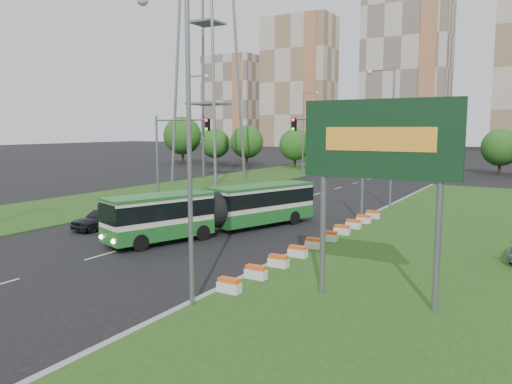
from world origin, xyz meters
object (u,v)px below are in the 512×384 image
Objects in this scene: transmission_pylon at (207,6)px; car_left_far at (219,197)px; traffic_mast_left at (171,146)px; car_left_near at (102,218)px; shopping_trolley at (117,243)px; billboard at (380,148)px; traffic_mast_median at (342,150)px; pedestrian at (119,233)px; articulated_bus at (217,209)px.

car_left_far is at bearing -51.90° from transmission_pylon.
traffic_mast_left is 1.84× the size of car_left_near.
car_left_far reaches higher than shopping_trolley.
transmission_pylon is 28.96m from car_left_far.
billboard is 14.80× the size of shopping_trolley.
transmission_pylon reaches higher than traffic_mast_median.
traffic_mast_median is 1.91× the size of car_left_far.
car_left_near is at bearing -141.09° from traffic_mast_median.
transmission_pylon is at bearing 144.00° from traffic_mast_median.
billboard is 16.90m from pedestrian.
traffic_mast_left reaches higher than car_left_near.
car_left_near is at bearing -139.15° from articulated_bus.
billboard is at bearing -0.18° from shopping_trolley.
articulated_bus is at bearing -53.56° from transmission_pylon.
pedestrian is at bearing -62.89° from transmission_pylon.
articulated_bus reaches higher than pedestrian.
traffic_mast_left is (-15.16, -1.00, 0.00)m from traffic_mast_median.
car_left_far is at bearing 55.19° from traffic_mast_left.
traffic_mast_median is at bearing -27.42° from pedestrian.
shopping_trolley is at bearing 173.62° from billboard.
shopping_trolley is at bearing -120.51° from traffic_mast_median.
billboard reaches higher than car_left_near.
transmission_pylon is at bearing 123.16° from shopping_trolley.
traffic_mast_left is at bearing 123.30° from shopping_trolley.
transmission_pylon is 37.55m from car_left_near.
articulated_bus is 7.10m from shopping_trolley.
billboard reaches higher than articulated_bus.
traffic_mast_median is 16.92m from pedestrian.
transmission_pylon is at bearing 145.75° from articulated_bus.
shopping_trolley is at bearing -169.89° from pedestrian.
billboard and traffic_mast_left have the same top height.
car_left_far is at bearing 168.56° from traffic_mast_median.
traffic_mast_median reaches higher than shopping_trolley.
pedestrian is (4.90, -3.20, 0.05)m from car_left_near.
car_left_near is 13.33m from car_left_far.
car_left_near is at bearing -89.69° from car_left_far.
car_left_near is 5.86m from pedestrian.
transmission_pylon reaches higher than car_left_near.
shopping_trolley is (6.77, -13.23, -5.08)m from traffic_mast_left.
billboard reaches higher than pedestrian.
articulated_bus is at bearing -53.11° from car_left_far.
billboard is 1.91× the size of car_left_far.
traffic_mast_median is 14.80× the size of shopping_trolley.
traffic_mast_left is 6.37m from car_left_far.
traffic_mast_left is at bearing 163.56° from articulated_bus.
billboard is at bearing -64.97° from traffic_mast_median.
articulated_bus is at bearing -19.59° from pedestrian.
car_left_near is (11.46, -28.75, -21.26)m from transmission_pylon.
car_left_near reaches higher than shopping_trolley.
billboard is 0.51× the size of articulated_bus.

